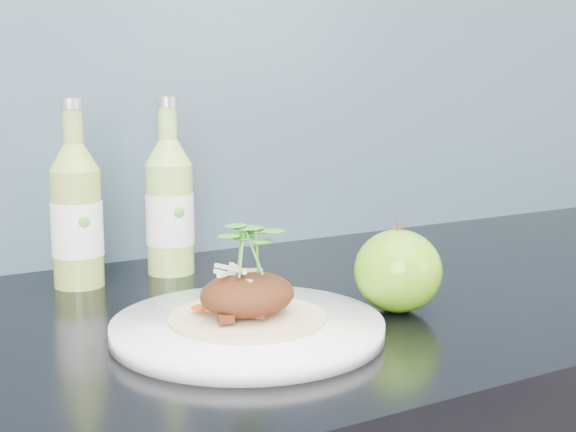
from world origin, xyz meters
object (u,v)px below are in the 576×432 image
(dinner_plate, at_px, (248,328))
(cider_bottle_left, at_px, (77,216))
(green_apple, at_px, (398,271))
(cider_bottle_right, at_px, (170,207))

(dinner_plate, xyz_separation_m, cider_bottle_left, (-0.08, 0.27, 0.08))
(cider_bottle_left, bearing_deg, dinner_plate, -76.92)
(dinner_plate, height_order, green_apple, green_apple)
(green_apple, distance_m, cider_bottle_left, 0.38)
(dinner_plate, bearing_deg, cider_bottle_left, 107.40)
(cider_bottle_left, relative_size, cider_bottle_right, 1.00)
(green_apple, height_order, cider_bottle_right, cider_bottle_right)
(cider_bottle_left, distance_m, cider_bottle_right, 0.12)
(green_apple, bearing_deg, cider_bottle_left, 133.22)
(dinner_plate, distance_m, green_apple, 0.18)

